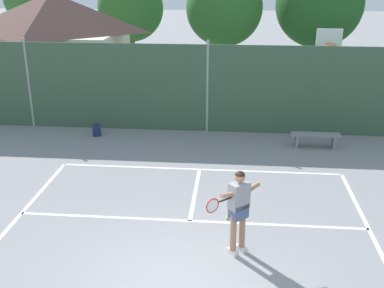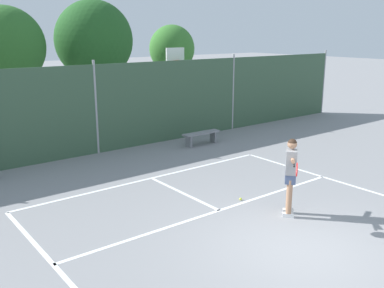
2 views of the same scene
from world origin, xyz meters
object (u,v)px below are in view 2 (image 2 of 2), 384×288
object	(u,v)px
tennis_player	(291,170)
courtside_bench	(201,135)
tennis_ball	(241,199)
basketball_hoop	(175,78)

from	to	relation	value
tennis_player	courtside_bench	bearing A→B (deg)	68.22
tennis_player	courtside_bench	world-z (taller)	tennis_player
tennis_player	tennis_ball	xyz separation A→B (m)	(-0.23, 1.37, -1.08)
tennis_player	tennis_ball	distance (m)	1.76
tennis_player	courtside_bench	xyz separation A→B (m)	(2.56, 6.40, -0.75)
tennis_player	tennis_ball	bearing A→B (deg)	99.33
tennis_ball	courtside_bench	xyz separation A→B (m)	(2.78, 5.03, 0.33)
tennis_player	courtside_bench	size ratio (longest dim) A/B	1.16
basketball_hoop	tennis_ball	xyz separation A→B (m)	(-3.38, -7.56, -2.28)
tennis_player	basketball_hoop	bearing A→B (deg)	70.54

